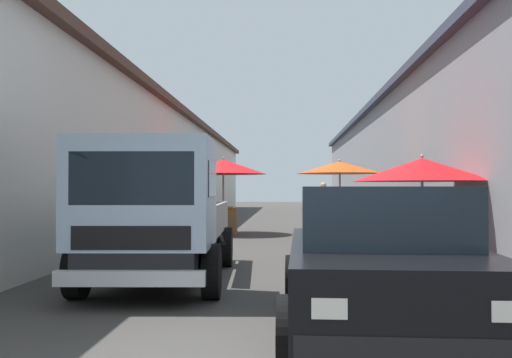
{
  "coord_description": "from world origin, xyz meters",
  "views": [
    {
      "loc": [
        -3.58,
        -0.15,
        1.43
      ],
      "look_at": [
        10.41,
        0.6,
        1.68
      ],
      "focal_mm": 39.17,
      "sensor_mm": 36.0,
      "label": 1
    }
  ],
  "objects_px": {
    "fruit_stall_far_right": "(223,173)",
    "hatchback_car": "(377,257)",
    "vendor_by_crates": "(323,201)",
    "parked_scooter": "(400,227)",
    "fruit_stall_near_left": "(423,179)",
    "plastic_stool": "(379,225)",
    "delivery_truck": "(154,216)",
    "fruit_stall_far_left": "(340,178)"
  },
  "relations": [
    {
      "from": "fruit_stall_far_right",
      "to": "hatchback_car",
      "type": "relative_size",
      "value": 0.69
    },
    {
      "from": "vendor_by_crates",
      "to": "parked_scooter",
      "type": "bearing_deg",
      "value": -166.56
    },
    {
      "from": "fruit_stall_near_left",
      "to": "hatchback_car",
      "type": "bearing_deg",
      "value": 161.99
    },
    {
      "from": "fruit_stall_near_left",
      "to": "parked_scooter",
      "type": "height_order",
      "value": "fruit_stall_near_left"
    },
    {
      "from": "hatchback_car",
      "to": "plastic_stool",
      "type": "bearing_deg",
      "value": -9.48
    },
    {
      "from": "delivery_truck",
      "to": "vendor_by_crates",
      "type": "distance_m",
      "value": 13.75
    },
    {
      "from": "hatchback_car",
      "to": "vendor_by_crates",
      "type": "relative_size",
      "value": 2.34
    },
    {
      "from": "vendor_by_crates",
      "to": "parked_scooter",
      "type": "height_order",
      "value": "vendor_by_crates"
    },
    {
      "from": "fruit_stall_near_left",
      "to": "fruit_stall_far_left",
      "type": "height_order",
      "value": "fruit_stall_far_left"
    },
    {
      "from": "fruit_stall_near_left",
      "to": "fruit_stall_far_left",
      "type": "xyz_separation_m",
      "value": [
        4.79,
        1.18,
        0.1
      ]
    },
    {
      "from": "fruit_stall_far_right",
      "to": "parked_scooter",
      "type": "xyz_separation_m",
      "value": [
        -2.85,
        -4.94,
        -1.49
      ]
    },
    {
      "from": "fruit_stall_far_left",
      "to": "delivery_truck",
      "type": "relative_size",
      "value": 0.49
    },
    {
      "from": "hatchback_car",
      "to": "vendor_by_crates",
      "type": "bearing_deg",
      "value": -1.87
    },
    {
      "from": "fruit_stall_far_right",
      "to": "vendor_by_crates",
      "type": "distance_m",
      "value": 5.06
    },
    {
      "from": "fruit_stall_near_left",
      "to": "delivery_truck",
      "type": "xyz_separation_m",
      "value": [
        -3.47,
        4.61,
        -0.6
      ]
    },
    {
      "from": "delivery_truck",
      "to": "vendor_by_crates",
      "type": "height_order",
      "value": "delivery_truck"
    },
    {
      "from": "plastic_stool",
      "to": "parked_scooter",
      "type": "bearing_deg",
      "value": -177.31
    },
    {
      "from": "fruit_stall_far_left",
      "to": "fruit_stall_far_right",
      "type": "height_order",
      "value": "fruit_stall_far_right"
    },
    {
      "from": "hatchback_car",
      "to": "delivery_truck",
      "type": "height_order",
      "value": "delivery_truck"
    },
    {
      "from": "hatchback_car",
      "to": "parked_scooter",
      "type": "bearing_deg",
      "value": -12.86
    },
    {
      "from": "delivery_truck",
      "to": "parked_scooter",
      "type": "distance_m",
      "value": 8.42
    },
    {
      "from": "hatchback_car",
      "to": "parked_scooter",
      "type": "xyz_separation_m",
      "value": [
        9.0,
        -2.05,
        -0.29
      ]
    },
    {
      "from": "delivery_truck",
      "to": "vendor_by_crates",
      "type": "xyz_separation_m",
      "value": [
        13.35,
        -3.3,
        -0.06
      ]
    },
    {
      "from": "parked_scooter",
      "to": "hatchback_car",
      "type": "bearing_deg",
      "value": 167.14
    },
    {
      "from": "fruit_stall_near_left",
      "to": "vendor_by_crates",
      "type": "bearing_deg",
      "value": 7.57
    },
    {
      "from": "vendor_by_crates",
      "to": "delivery_truck",
      "type": "bearing_deg",
      "value": 166.13
    },
    {
      "from": "fruit_stall_near_left",
      "to": "vendor_by_crates",
      "type": "relative_size",
      "value": 1.62
    },
    {
      "from": "delivery_truck",
      "to": "vendor_by_crates",
      "type": "bearing_deg",
      "value": -13.87
    },
    {
      "from": "fruit_stall_near_left",
      "to": "hatchback_car",
      "type": "height_order",
      "value": "fruit_stall_near_left"
    },
    {
      "from": "hatchback_car",
      "to": "parked_scooter",
      "type": "height_order",
      "value": "hatchback_car"
    },
    {
      "from": "vendor_by_crates",
      "to": "parked_scooter",
      "type": "relative_size",
      "value": 1.0
    },
    {
      "from": "fruit_stall_near_left",
      "to": "delivery_truck",
      "type": "bearing_deg",
      "value": 126.93
    },
    {
      "from": "fruit_stall_near_left",
      "to": "fruit_stall_far_left",
      "type": "relative_size",
      "value": 1.12
    },
    {
      "from": "fruit_stall_far_left",
      "to": "parked_scooter",
      "type": "xyz_separation_m",
      "value": [
        -1.39,
        -1.42,
        -1.29
      ]
    },
    {
      "from": "fruit_stall_far_right",
      "to": "vendor_by_crates",
      "type": "xyz_separation_m",
      "value": [
        3.63,
        -3.4,
        -0.96
      ]
    },
    {
      "from": "plastic_stool",
      "to": "fruit_stall_far_right",
      "type": "bearing_deg",
      "value": 86.78
    },
    {
      "from": "fruit_stall_near_left",
      "to": "parked_scooter",
      "type": "distance_m",
      "value": 3.61
    },
    {
      "from": "delivery_truck",
      "to": "vendor_by_crates",
      "type": "relative_size",
      "value": 2.96
    },
    {
      "from": "fruit_stall_near_left",
      "to": "parked_scooter",
      "type": "bearing_deg",
      "value": -3.96
    },
    {
      "from": "fruit_stall_far_left",
      "to": "plastic_stool",
      "type": "bearing_deg",
      "value": -47.46
    },
    {
      "from": "parked_scooter",
      "to": "plastic_stool",
      "type": "xyz_separation_m",
      "value": [
        2.58,
        0.12,
        -0.12
      ]
    },
    {
      "from": "parked_scooter",
      "to": "plastic_stool",
      "type": "height_order",
      "value": "parked_scooter"
    }
  ]
}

